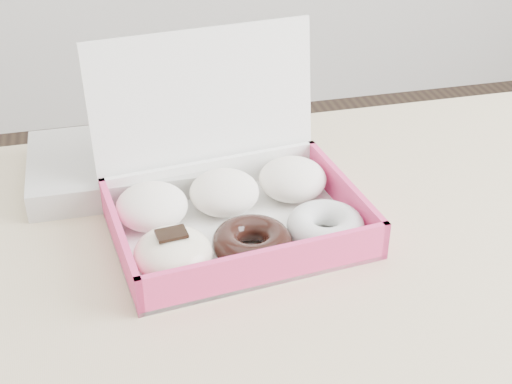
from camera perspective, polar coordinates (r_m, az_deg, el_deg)
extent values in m
cube|color=#CDB386|center=(0.93, 3.99, -6.08)|extent=(1.20, 0.80, 0.04)
cylinder|color=#CDB386|center=(1.62, 18.73, -5.97)|extent=(0.05, 0.05, 0.71)
cube|color=white|center=(0.95, -1.46, -3.22)|extent=(0.35, 0.27, 0.01)
cube|color=#EC3A77|center=(0.85, 1.02, -6.05)|extent=(0.32, 0.05, 0.05)
cube|color=white|center=(1.03, -3.54, 1.26)|extent=(0.32, 0.05, 0.05)
cube|color=#EC3A77|center=(0.91, -10.84, -3.92)|extent=(0.04, 0.24, 0.05)
cube|color=#EC3A77|center=(0.99, 7.08, -0.28)|extent=(0.04, 0.24, 0.05)
cube|color=white|center=(1.01, -4.11, 6.36)|extent=(0.32, 0.07, 0.23)
ellipsoid|color=white|center=(0.96, -8.33, -1.13)|extent=(0.11, 0.11, 0.05)
ellipsoid|color=white|center=(0.98, -2.55, -0.02)|extent=(0.11, 0.11, 0.05)
ellipsoid|color=white|center=(1.01, 2.94, 1.04)|extent=(0.11, 0.11, 0.05)
ellipsoid|color=#F5E6C4|center=(0.87, -6.65, -4.90)|extent=(0.11, 0.11, 0.05)
cube|color=black|center=(0.85, -6.77, -3.33)|extent=(0.04, 0.03, 0.00)
torus|color=black|center=(0.90, -0.32, -4.05)|extent=(0.11, 0.11, 0.04)
torus|color=silver|center=(0.93, 5.58, -2.76)|extent=(0.11, 0.11, 0.04)
cube|color=silver|center=(1.09, -11.16, 2.17)|extent=(0.25, 0.20, 0.04)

